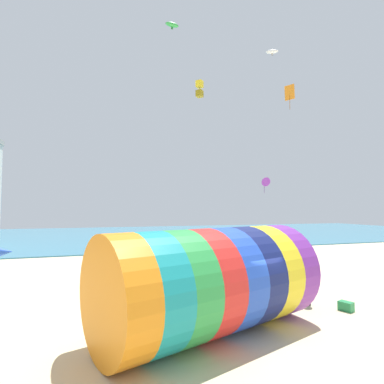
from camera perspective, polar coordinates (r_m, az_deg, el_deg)
ground_plane at (r=11.07m, az=8.63°, el=-24.75°), size 120.00×120.00×0.00m
sea at (r=48.24m, az=-12.41°, el=-7.96°), size 120.00×40.00×0.10m
giant_inflatable_tube at (r=10.31m, az=3.65°, el=-16.43°), size 8.14×5.63×3.42m
kite_handler at (r=14.21m, az=21.15°, el=-15.92°), size 0.26×0.38×1.74m
kite_green_parafoil at (r=28.11m, az=-3.82°, el=29.19°), size 1.16×0.52×0.57m
kite_purple_delta at (r=26.24m, az=13.57°, el=2.11°), size 0.90×1.08×1.55m
kite_orange_diamond at (r=22.57m, az=18.10°, el=17.52°), size 0.43×0.65×1.71m
kite_yellow_box at (r=22.47m, az=1.45°, el=19.04°), size 0.61×0.61×1.24m
kite_white_parafoil at (r=27.48m, az=15.01°, el=24.42°), size 1.02×0.81×0.50m
bystander_near_water at (r=20.46m, az=-11.68°, el=-12.37°), size 0.32×0.41×1.59m
beach_flag at (r=12.21m, az=-32.16°, el=-10.24°), size 0.47×0.36×2.78m
cooler_box at (r=14.20m, az=27.27°, el=-18.76°), size 0.52×0.61×0.36m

